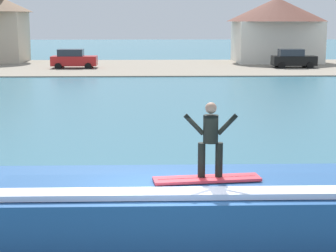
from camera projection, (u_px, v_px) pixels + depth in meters
name	position (u px, v px, depth m)	size (l,w,h in m)	color
ground_plane	(168.00, 244.00, 11.78)	(260.00, 260.00, 0.00)	#326679
wave_crest	(174.00, 204.00, 12.57)	(8.58, 3.20, 1.16)	#275590
surfboard	(207.00, 179.00, 12.22)	(2.33, 0.78, 0.06)	#D8333F
surfer	(211.00, 136.00, 12.13)	(1.15, 0.32, 1.60)	black
shoreline_bank	(154.00, 67.00, 56.20)	(120.00, 19.49, 0.09)	gray
car_near_shore	(73.00, 59.00, 54.22)	(4.25, 2.20, 1.86)	red
car_far_shore	(293.00, 59.00, 54.57)	(4.10, 2.03, 1.86)	black
house_gabled_white	(276.00, 26.00, 61.73)	(10.80, 10.80, 6.92)	silver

